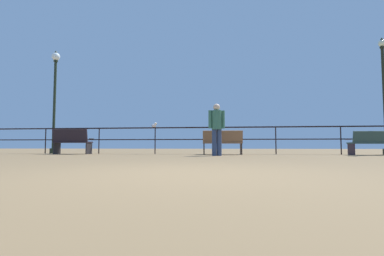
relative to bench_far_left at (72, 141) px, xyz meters
The scene contains 9 objects.
ground_plane 9.44m from the bench_far_left, 52.67° to the right, with size 60.00×60.00×0.00m, color brown.
pier_railing 5.76m from the bench_far_left, ahead, with size 19.50×0.05×1.10m.
bench_far_left is the anchor object (origin of this frame).
bench_near_left 6.07m from the bench_far_left, ahead, with size 1.52×0.72×0.91m.
bench_near_right 11.42m from the bench_far_left, ahead, with size 1.59×0.78×0.85m.
lamppost_left 2.76m from the bench_far_left, 147.38° to the left, with size 0.35×0.35×4.61m.
lamppost_center 12.49m from the bench_far_left, ahead, with size 0.27×0.27×4.59m.
person_by_bench 6.04m from the bench_far_left, 12.47° to the right, with size 0.55×0.33×1.74m.
seagull_on_rail 3.37m from the bench_far_left, 11.20° to the left, with size 0.33×0.33×0.19m.
Camera 1 is at (0.45, -3.28, 0.33)m, focal length 26.44 mm.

